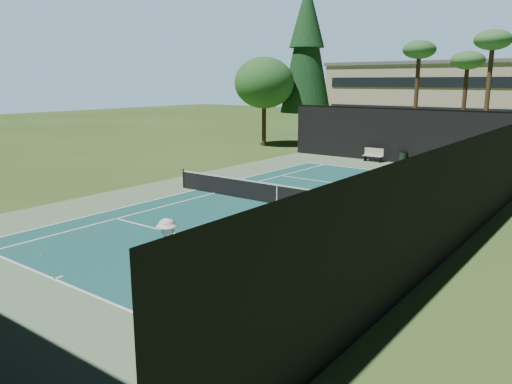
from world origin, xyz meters
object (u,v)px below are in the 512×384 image
(tennis_ball_c, at_px, (317,191))
(park_bench, at_px, (373,155))
(tennis_net, at_px, (277,194))
(trash_bin, at_px, (403,157))
(tennis_ball_a, at_px, (41,255))
(tennis_ball_d, at_px, (295,179))
(player, at_px, (168,248))
(tennis_ball_b, at_px, (294,186))

(tennis_ball_c, xyz_separation_m, park_bench, (-1.96, 11.65, 0.52))
(tennis_net, bearing_deg, park_bench, 96.93)
(tennis_ball_c, distance_m, trash_bin, 12.02)
(tennis_ball_a, xyz_separation_m, tennis_ball_d, (-0.49, 16.93, 0.00))
(tennis_ball_c, relative_size, trash_bin, 0.06)
(park_bench, distance_m, trash_bin, 2.17)
(player, distance_m, park_bench, 25.34)
(tennis_ball_c, bearing_deg, tennis_ball_a, -99.18)
(tennis_ball_a, height_order, tennis_ball_c, same)
(tennis_ball_b, relative_size, tennis_ball_c, 1.08)
(tennis_net, distance_m, tennis_ball_b, 4.36)
(tennis_ball_d, bearing_deg, trash_bin, 72.72)
(tennis_ball_b, bearing_deg, tennis_ball_c, -10.49)
(tennis_net, height_order, trash_bin, tennis_net)
(park_bench, xyz_separation_m, trash_bin, (2.13, 0.36, -0.07))
(tennis_ball_d, height_order, trash_bin, trash_bin)
(tennis_net, relative_size, tennis_ball_c, 210.84)
(tennis_ball_d, height_order, park_bench, park_bench)
(player, xyz_separation_m, tennis_ball_c, (-2.52, 13.29, -0.89))
(park_bench, bearing_deg, tennis_ball_d, -95.51)
(tennis_ball_a, distance_m, tennis_ball_c, 14.89)
(tennis_ball_d, distance_m, trash_bin, 10.25)
(player, height_order, tennis_ball_a, player)
(tennis_ball_c, bearing_deg, tennis_net, -91.33)
(park_bench, bearing_deg, tennis_ball_a, -90.92)
(player, height_order, tennis_ball_c, player)
(tennis_net, height_order, player, player)
(tennis_ball_b, xyz_separation_m, tennis_ball_d, (-1.19, 1.92, 0.00))
(tennis_ball_b, xyz_separation_m, tennis_ball_c, (1.68, -0.31, -0.00))
(tennis_ball_a, bearing_deg, park_bench, 89.08)
(tennis_ball_d, bearing_deg, park_bench, 84.49)
(tennis_ball_a, height_order, park_bench, park_bench)
(tennis_ball_b, xyz_separation_m, park_bench, (-0.28, 11.34, 0.51))
(tennis_ball_a, height_order, trash_bin, trash_bin)
(tennis_ball_a, relative_size, tennis_ball_c, 0.98)
(park_bench, height_order, trash_bin, park_bench)
(tennis_ball_a, xyz_separation_m, park_bench, (0.42, 26.35, 0.52))
(player, height_order, tennis_ball_d, player)
(tennis_ball_b, bearing_deg, tennis_ball_a, -92.67)
(tennis_net, bearing_deg, tennis_ball_c, 88.67)
(tennis_ball_b, height_order, park_bench, park_bench)
(trash_bin, bearing_deg, tennis_ball_b, -99.01)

